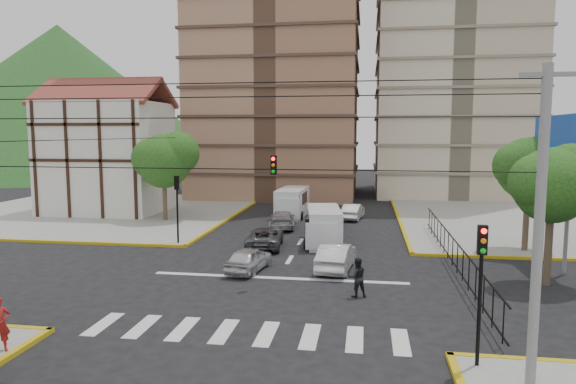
% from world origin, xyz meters
% --- Properties ---
extents(ground, '(160.00, 160.00, 0.00)m').
position_xyz_m(ground, '(0.00, 0.00, 0.00)').
color(ground, black).
rests_on(ground, ground).
extents(sidewalk_nw, '(26.00, 26.00, 0.15)m').
position_xyz_m(sidewalk_nw, '(-20.00, 20.00, 0.07)').
color(sidewalk_nw, gray).
rests_on(sidewalk_nw, ground).
extents(sidewalk_ne, '(26.00, 26.00, 0.15)m').
position_xyz_m(sidewalk_ne, '(20.00, 20.00, 0.07)').
color(sidewalk_ne, gray).
rests_on(sidewalk_ne, ground).
extents(crosswalk_stripes, '(12.00, 2.40, 0.01)m').
position_xyz_m(crosswalk_stripes, '(0.00, -6.00, 0.01)').
color(crosswalk_stripes, silver).
rests_on(crosswalk_stripes, ground).
extents(stop_line, '(13.00, 0.40, 0.01)m').
position_xyz_m(stop_line, '(0.00, 1.20, 0.01)').
color(stop_line, silver).
rests_on(stop_line, ground).
extents(tudor_building, '(10.80, 8.05, 12.23)m').
position_xyz_m(tudor_building, '(-19.00, 20.00, 5.25)').
color(tudor_building, silver).
rests_on(tudor_building, ground).
extents(distant_hill, '(70.00, 70.00, 28.00)m').
position_xyz_m(distant_hill, '(-55.00, 70.00, 14.00)').
color(distant_hill, '#224D19').
rests_on(distant_hill, ground).
extents(park_fence, '(0.10, 22.50, 1.66)m').
position_xyz_m(park_fence, '(9.00, 4.50, 0.00)').
color(park_fence, black).
rests_on(park_fence, ground).
extents(billboard, '(0.36, 6.20, 8.10)m').
position_xyz_m(billboard, '(14.45, 6.00, 6.00)').
color(billboard, slate).
rests_on(billboard, ground).
extents(tree_park_a, '(4.41, 3.60, 6.83)m').
position_xyz_m(tree_park_a, '(13.08, 2.01, 5.01)').
color(tree_park_a, '#473828').
rests_on(tree_park_a, ground).
extents(tree_park_c, '(4.65, 3.80, 7.25)m').
position_xyz_m(tree_park_c, '(14.09, 9.01, 5.34)').
color(tree_park_c, '#473828').
rests_on(tree_park_c, ground).
extents(tree_tudor, '(5.39, 4.40, 7.43)m').
position_xyz_m(tree_tudor, '(-11.90, 16.01, 5.22)').
color(tree_tudor, '#473828').
rests_on(tree_tudor, ground).
extents(traffic_light_se, '(0.28, 0.22, 4.40)m').
position_xyz_m(traffic_light_se, '(7.80, -7.80, 3.11)').
color(traffic_light_se, black).
rests_on(traffic_light_se, ground).
extents(traffic_light_nw, '(0.28, 0.22, 4.40)m').
position_xyz_m(traffic_light_nw, '(-7.80, 7.80, 3.11)').
color(traffic_light_nw, black).
rests_on(traffic_light_nw, ground).
extents(traffic_light_hanging, '(18.00, 9.12, 0.92)m').
position_xyz_m(traffic_light_hanging, '(0.00, -2.04, 5.90)').
color(traffic_light_hanging, black).
rests_on(traffic_light_hanging, ground).
extents(utility_pole_se, '(1.40, 0.28, 9.00)m').
position_xyz_m(utility_pole_se, '(9.00, -9.00, 4.77)').
color(utility_pole_se, slate).
rests_on(utility_pole_se, ground).
extents(van_right_lane, '(2.75, 5.51, 2.37)m').
position_xyz_m(van_right_lane, '(1.61, 9.28, 1.15)').
color(van_right_lane, silver).
rests_on(van_right_lane, ground).
extents(van_left_lane, '(2.40, 5.58, 2.47)m').
position_xyz_m(van_left_lane, '(-2.04, 19.95, 1.20)').
color(van_left_lane, silver).
rests_on(van_left_lane, ground).
extents(car_silver_front_left, '(2.13, 4.00, 1.30)m').
position_xyz_m(car_silver_front_left, '(-1.79, 2.31, 0.65)').
color(car_silver_front_left, silver).
rests_on(car_silver_front_left, ground).
extents(car_white_front_right, '(2.04, 4.60, 1.47)m').
position_xyz_m(car_white_front_right, '(2.80, 3.20, 0.73)').
color(car_white_front_right, silver).
rests_on(car_white_front_right, ground).
extents(car_grey_mid_left, '(2.56, 4.83, 1.29)m').
position_xyz_m(car_grey_mid_left, '(-2.04, 8.00, 0.65)').
color(car_grey_mid_left, '#54565B').
rests_on(car_grey_mid_left, ground).
extents(car_silver_rear_left, '(2.44, 4.86, 1.35)m').
position_xyz_m(car_silver_rear_left, '(-1.99, 14.73, 0.68)').
color(car_silver_rear_left, '#A3A4A8').
rests_on(car_silver_rear_left, ground).
extents(car_darkgrey_mid_right, '(2.22, 4.60, 1.52)m').
position_xyz_m(car_darkgrey_mid_right, '(1.42, 14.88, 0.76)').
color(car_darkgrey_mid_right, '#252527').
rests_on(car_darkgrey_mid_right, ground).
extents(car_white_rear_right, '(1.99, 4.20, 1.33)m').
position_xyz_m(car_white_rear_right, '(3.26, 19.62, 0.67)').
color(car_white_rear_right, white).
rests_on(car_white_rear_right, ground).
extents(pedestrian_crosswalk, '(1.04, 0.92, 1.78)m').
position_xyz_m(pedestrian_crosswalk, '(3.97, -1.19, 0.89)').
color(pedestrian_crosswalk, black).
rests_on(pedestrian_crosswalk, ground).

